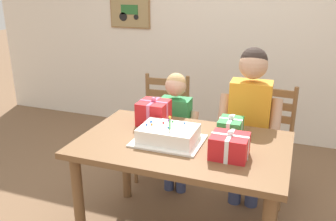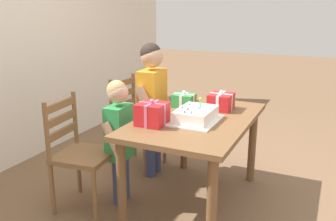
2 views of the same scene
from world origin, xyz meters
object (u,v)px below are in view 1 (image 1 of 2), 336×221
Objects in this scene: child_younger at (175,122)px; gift_box_beside_cake at (229,146)px; gift_box_corner_small at (230,127)px; chair_right at (264,141)px; dining_table at (182,157)px; child_older at (249,114)px; birthday_cake at (168,135)px; gift_box_red_large at (154,112)px; chair_left at (163,127)px.

gift_box_beside_cake is at bearing -49.79° from child_younger.
chair_right reaches higher than gift_box_corner_small.
dining_table is at bearing -118.79° from chair_right.
dining_table is at bearing -121.10° from child_older.
gift_box_red_large reaches higher than birthday_cake.
dining_table is 1.46× the size of chair_right.
gift_box_corner_small is (-0.06, 0.32, -0.01)m from gift_box_beside_cake.
gift_box_beside_cake is 1.17× the size of gift_box_corner_small.
child_younger is at bearing 145.52° from gift_box_corner_small.
child_older is (0.02, 0.67, -0.03)m from gift_box_beside_cake.
gift_box_beside_cake is 1.00m from chair_right.
birthday_cake is at bearing -51.51° from gift_box_red_large.
chair_right is at bearing 61.21° from dining_table.
gift_box_beside_cake is at bearing -80.00° from gift_box_corner_small.
gift_box_corner_small is at bearing 100.00° from gift_box_beside_cake.
child_older is (0.64, 0.33, -0.05)m from gift_box_red_large.
chair_left is 0.88× the size of child_younger.
dining_table is 0.18m from birthday_cake.
chair_left is 0.37m from child_younger.
dining_table is 6.31× the size of gift_box_red_large.
child_younger is (-0.16, 0.59, -0.16)m from birthday_cake.
gift_box_beside_cake is 0.17× the size of child_older.
gift_box_corner_small is 0.18× the size of child_younger.
birthday_cake is at bearing -125.79° from child_older.
chair_right is (0.13, 0.93, -0.34)m from gift_box_beside_cake.
chair_right is 0.42m from child_older.
chair_left is at bearing 118.82° from dining_table.
child_younger is (0.21, -0.25, 0.17)m from chair_left.
gift_box_red_large is 0.72m from child_older.
child_younger is (-0.25, 0.57, -0.00)m from dining_table.
gift_box_corner_small is at bearing -102.17° from child_older.
birthday_cake is 0.48× the size of chair_left.
gift_box_red_large is at bearing -99.21° from child_younger.
gift_box_red_large is 0.20× the size of child_younger.
gift_box_beside_cake is at bearing -29.01° from gift_box_red_large.
child_younger is (-0.59, 0.00, -0.15)m from child_older.
child_younger is at bearing 80.79° from gift_box_red_large.
gift_box_red_large is 0.96× the size of gift_box_beside_cake.
child_younger is at bearing -50.90° from chair_left.
chair_left is at bearing -180.00° from chair_right.
dining_table is at bearing -38.72° from gift_box_red_large.
gift_box_corner_small is at bearing 39.03° from dining_table.
birthday_cake is 1.99× the size of gift_box_beside_cake.
gift_box_beside_cake is 0.24× the size of chair_right.
birthday_cake is 0.98m from chair_left.
chair_right is (0.54, 0.85, -0.32)m from birthday_cake.
dining_table is 0.95m from chair_left.
gift_box_corner_small is at bearing -2.41° from gift_box_red_large.
gift_box_red_large is 1.13× the size of gift_box_corner_small.
child_older is (0.08, 0.35, -0.02)m from gift_box_corner_small.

